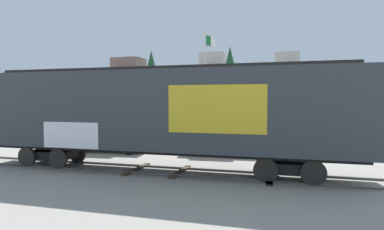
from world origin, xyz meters
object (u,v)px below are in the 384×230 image
Objects in this scene: freight_car at (158,111)px; flagpole at (207,69)px; parked_car_tan at (112,138)px; parked_car_red at (216,140)px.

flagpole is (-0.49, 13.36, 3.07)m from freight_car.
flagpole reaches higher than parked_car_tan.
parked_car_red is at bearing 71.70° from freight_car.
flagpole is at bearing 92.10° from freight_car.
flagpole is 9.92m from parked_car_red.
flagpole is at bearing 104.32° from parked_car_red.
flagpole is 10.93m from parked_car_tan.
parked_car_tan is at bearing -175.43° from parked_car_red.
parked_car_tan is (-4.61, 4.48, -1.80)m from freight_car.
freight_car is 6.68m from parked_car_tan.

